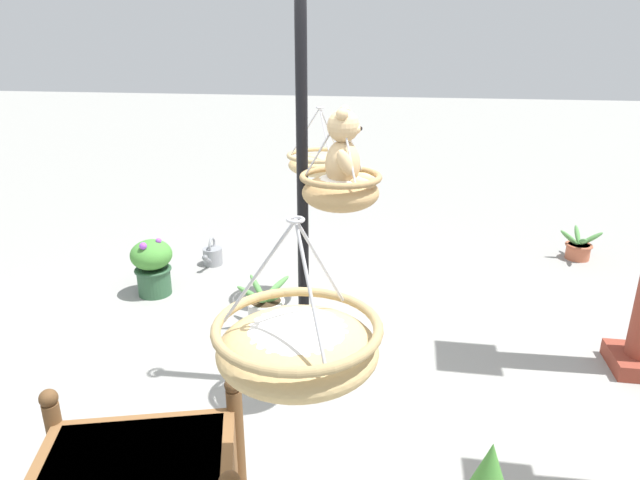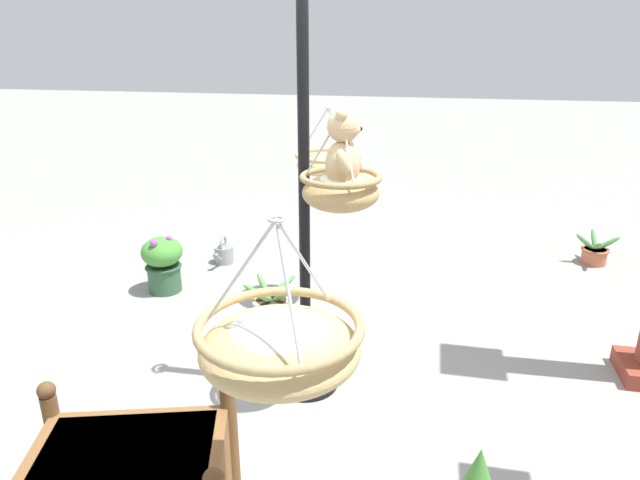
% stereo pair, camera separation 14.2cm
% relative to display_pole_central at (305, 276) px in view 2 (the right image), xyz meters
% --- Properties ---
extents(ground_plane, '(40.00, 40.00, 0.00)m').
position_rel_display_pole_central_xyz_m(ground_plane, '(0.20, 0.06, -0.81)').
color(ground_plane, gray).
extents(display_pole_central, '(0.44, 0.44, 2.57)m').
position_rel_display_pole_central_xyz_m(display_pole_central, '(0.00, 0.00, 0.00)').
color(display_pole_central, black).
rests_on(display_pole_central, ground).
extents(hanging_basket_with_teddy, '(0.47, 0.47, 0.55)m').
position_rel_display_pole_central_xyz_m(hanging_basket_with_teddy, '(0.15, 0.25, 0.62)').
color(hanging_basket_with_teddy, tan).
extents(teddy_bear, '(0.32, 0.28, 0.46)m').
position_rel_display_pole_central_xyz_m(teddy_bear, '(0.15, 0.27, 0.83)').
color(teddy_bear, tan).
extents(hanging_basket_left_high, '(0.55, 0.55, 0.56)m').
position_rel_display_pole_central_xyz_m(hanging_basket_left_high, '(-1.27, -0.10, 0.46)').
color(hanging_basket_left_high, tan).
extents(hanging_basket_right_low, '(0.60, 0.60, 0.59)m').
position_rel_display_pole_central_xyz_m(hanging_basket_right_low, '(1.52, 0.27, 0.42)').
color(hanging_basket_right_low, tan).
extents(potted_plant_fern_front, '(0.49, 0.47, 0.41)m').
position_rel_display_pole_central_xyz_m(potted_plant_fern_front, '(-0.74, -0.46, -0.65)').
color(potted_plant_fern_front, beige).
rests_on(potted_plant_fern_front, ground).
extents(potted_plant_flowering_red, '(0.38, 0.38, 0.56)m').
position_rel_display_pole_central_xyz_m(potted_plant_flowering_red, '(-1.19, -1.64, -0.52)').
color(potted_plant_flowering_red, '#2D5638').
rests_on(potted_plant_flowering_red, ground).
extents(potted_plant_small_succulent, '(0.49, 0.46, 0.33)m').
position_rel_display_pole_central_xyz_m(potted_plant_small_succulent, '(-2.73, 2.50, -0.69)').
color(potted_plant_small_succulent, '#BC6042').
rests_on(potted_plant_small_succulent, ground).
extents(watering_can, '(0.35, 0.20, 0.30)m').
position_rel_display_pole_central_xyz_m(watering_can, '(-1.95, -1.35, -0.71)').
color(watering_can, gray).
rests_on(watering_can, ground).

